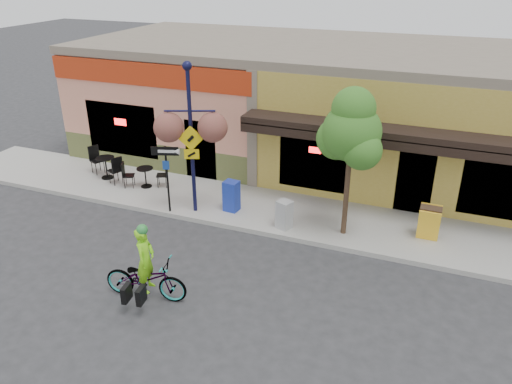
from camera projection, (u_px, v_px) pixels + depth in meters
ground at (241, 241)px, 14.48m from camera, size 90.00×90.00×0.00m
sidewalk at (265, 209)px, 16.13m from camera, size 24.00×3.00×0.15m
curb at (248, 230)px, 14.91m from camera, size 24.00×0.12×0.15m
building at (314, 102)px, 19.83m from camera, size 18.20×8.20×4.50m
bicycle at (146, 278)px, 11.87m from camera, size 2.12×1.01×1.07m
cyclist_rider at (146, 269)px, 11.73m from camera, size 0.48×0.65×1.65m
lamp_post at (191, 140)px, 14.92m from camera, size 1.62×1.11×4.71m
one_way_sign at (168, 180)px, 15.40m from camera, size 0.85×0.44×2.19m
cafe_set_left at (106, 165)px, 18.02m from camera, size 1.94×1.52×1.04m
cafe_set_right at (145, 175)px, 17.35m from camera, size 1.71×1.31×0.92m
newspaper_box_blue at (231, 196)px, 15.72m from camera, size 0.48×0.44×0.99m
newspaper_box_grey at (284, 215)px, 14.71m from camera, size 0.52×0.50×0.87m
street_tree at (349, 164)px, 13.69m from camera, size 2.13×2.13×4.37m
sandwich_board at (428, 226)px, 13.97m from camera, size 0.60×0.44×0.99m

